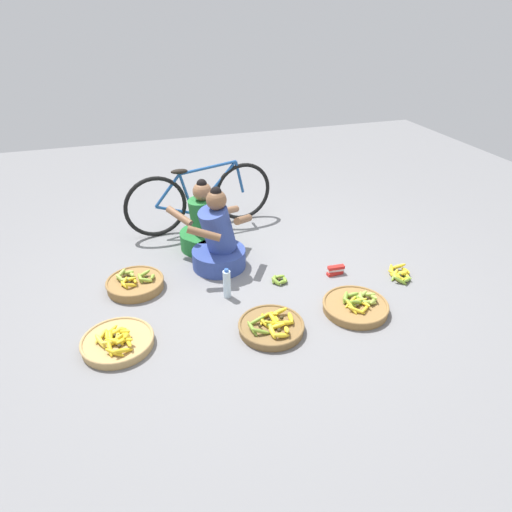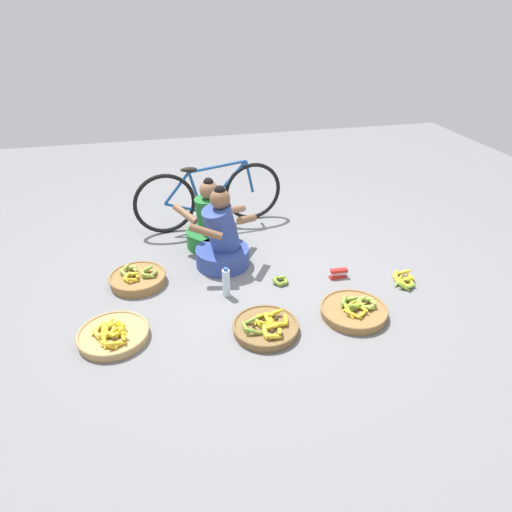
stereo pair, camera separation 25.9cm
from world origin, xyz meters
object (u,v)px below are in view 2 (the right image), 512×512
object	(u,v)px
packet_carton_stack	(338,273)
vendor_woman_behind	(211,225)
banana_basket_front_right	(266,327)
vendor_woman_front	(222,241)
banana_basket_back_right	(113,334)
banana_basket_front_center	(138,278)
bicycle_leaning	(210,196)
loose_bananas_back_center	(405,280)
banana_basket_mid_left	(354,310)
water_bottle	(226,283)
loose_bananas_back_left	(280,281)

from	to	relation	value
packet_carton_stack	vendor_woman_behind	bearing A→B (deg)	139.98
banana_basket_front_right	packet_carton_stack	xyz separation A→B (m)	(0.86, 0.62, 0.00)
vendor_woman_front	banana_basket_back_right	bearing A→B (deg)	-137.93
banana_basket_back_right	packet_carton_stack	size ratio (longest dim) A/B	3.15
banana_basket_front_center	packet_carton_stack	distance (m)	1.87
bicycle_leaning	banana_basket_front_center	size ratio (longest dim) A/B	3.28
banana_basket_front_center	loose_bananas_back_center	bearing A→B (deg)	-13.07
vendor_woman_behind	banana_basket_mid_left	distance (m)	1.78
vendor_woman_behind	water_bottle	distance (m)	0.96
bicycle_leaning	water_bottle	size ratio (longest dim) A/B	5.99
banana_basket_mid_left	banana_basket_front_center	size ratio (longest dim) A/B	1.07
vendor_woman_behind	loose_bananas_back_left	size ratio (longest dim) A/B	4.49
vendor_woman_front	packet_carton_stack	xyz separation A→B (m)	(1.02, -0.47, -0.22)
vendor_woman_behind	bicycle_leaning	size ratio (longest dim) A/B	0.45
banana_basket_front_center	banana_basket_front_right	bearing A→B (deg)	-43.83
vendor_woman_behind	banana_basket_mid_left	size ratio (longest dim) A/B	1.37
banana_basket_mid_left	banana_basket_front_right	distance (m)	0.77
vendor_woman_front	packet_carton_stack	distance (m)	1.15
banana_basket_front_right	loose_bananas_back_left	world-z (taller)	banana_basket_front_right
banana_basket_mid_left	water_bottle	xyz separation A→B (m)	(-0.98, 0.52, 0.09)
loose_bananas_back_left	water_bottle	bearing A→B (deg)	-171.20
water_bottle	banana_basket_front_right	bearing A→B (deg)	-68.92
vendor_woman_front	vendor_woman_behind	bearing A→B (deg)	96.60
water_bottle	banana_basket_back_right	bearing A→B (deg)	-157.99
banana_basket_back_right	water_bottle	world-z (taller)	water_bottle
vendor_woman_behind	bicycle_leaning	xyz separation A→B (m)	(0.06, 0.49, 0.12)
vendor_woman_behind	loose_bananas_back_left	bearing A→B (deg)	-59.50
bicycle_leaning	banana_basket_front_center	bearing A→B (deg)	-128.24
banana_basket_front_right	banana_basket_front_center	world-z (taller)	banana_basket_front_center
vendor_woman_behind	loose_bananas_back_left	world-z (taller)	vendor_woman_behind
loose_bananas_back_left	bicycle_leaning	bearing A→B (deg)	108.26
bicycle_leaning	loose_bananas_back_left	xyz separation A→B (m)	(0.45, -1.36, -0.33)
vendor_woman_behind	banana_basket_front_center	distance (m)	0.98
vendor_woman_behind	loose_bananas_back_center	xyz separation A→B (m)	(1.63, -1.13, -0.21)
bicycle_leaning	banana_basket_back_right	size ratio (longest dim) A/B	3.09
water_bottle	loose_bananas_back_left	bearing A→B (deg)	8.80
packet_carton_stack	loose_bananas_back_left	bearing A→B (deg)	177.01
loose_bananas_back_left	banana_basket_front_center	bearing A→B (deg)	166.95
vendor_woman_behind	banana_basket_back_right	size ratio (longest dim) A/B	1.39
banana_basket_front_center	water_bottle	world-z (taller)	water_bottle
banana_basket_front_center	banana_basket_mid_left	bearing A→B (deg)	-27.29
bicycle_leaning	water_bottle	distance (m)	1.46
banana_basket_front_right	banana_basket_front_center	xyz separation A→B (m)	(-0.98, 0.94, 0.01)
vendor_woman_behind	banana_basket_back_right	world-z (taller)	vendor_woman_behind
bicycle_leaning	banana_basket_mid_left	world-z (taller)	bicycle_leaning
vendor_woman_behind	loose_bananas_back_center	bearing A→B (deg)	-34.69
banana_basket_front_right	loose_bananas_back_left	distance (m)	0.71
vendor_woman_behind	banana_basket_back_right	bearing A→B (deg)	-125.71
vendor_woman_front	packet_carton_stack	bearing A→B (deg)	-24.91
banana_basket_mid_left	banana_basket_front_center	distance (m)	1.96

